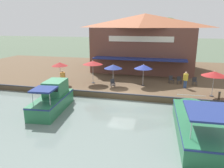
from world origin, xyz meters
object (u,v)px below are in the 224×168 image
object	(u,v)px
patio_umbrella_by_entrance	(60,64)
patio_umbrella_far_corner	(93,63)
patio_umbrella_near_quay_edge	(113,67)
cafe_chair_under_first_umbrella	(171,79)
cafe_chair_far_corner_seat	(179,80)
motorboat_second_along	(55,98)
cafe_chair_facing_river	(195,81)
mooring_post	(219,96)
waterfront_restaurant	(144,41)
patio_umbrella_back_row	(214,74)
tree_downstream_bank	(166,33)
cafe_chair_beside_entrance	(113,82)
patio_umbrella_mid_patio_left	(143,67)
motorboat_mid_row	(197,121)
person_mid_patio	(63,76)
person_near_entrance	(186,78)
cafe_chair_back_row_seat	(63,76)

from	to	relation	value
patio_umbrella_by_entrance	patio_umbrella_far_corner	bearing A→B (deg)	108.68
patio_umbrella_near_quay_edge	cafe_chair_under_first_umbrella	world-z (taller)	patio_umbrella_near_quay_edge
cafe_chair_far_corner_seat	motorboat_second_along	bearing A→B (deg)	-50.21
cafe_chair_under_first_umbrella	cafe_chair_facing_river	distance (m)	2.53
patio_umbrella_far_corner	mooring_post	size ratio (longest dim) A/B	3.20
waterfront_restaurant	mooring_post	bearing A→B (deg)	31.49
patio_umbrella_back_row	patio_umbrella_far_corner	distance (m)	12.43
patio_umbrella_near_quay_edge	tree_downstream_bank	size ratio (longest dim) A/B	0.31
cafe_chair_beside_entrance	cafe_chair_under_first_umbrella	xyz separation A→B (m)	(-3.11, 6.08, 0.00)
patio_umbrella_mid_patio_left	patio_umbrella_by_entrance	distance (m)	9.22
motorboat_mid_row	mooring_post	xyz separation A→B (m)	(-5.14, 2.37, 0.30)
cafe_chair_under_first_umbrella	cafe_chair_facing_river	world-z (taller)	same
person_mid_patio	mooring_post	distance (m)	15.33
cafe_chair_beside_entrance	motorboat_mid_row	size ratio (longest dim) A/B	0.09
motorboat_mid_row	patio_umbrella_near_quay_edge	bearing A→B (deg)	-135.11
patio_umbrella_near_quay_edge	patio_umbrella_mid_patio_left	bearing A→B (deg)	101.86
waterfront_restaurant	patio_umbrella_far_corner	xyz separation A→B (m)	(9.98, -4.63, -1.75)
waterfront_restaurant	cafe_chair_under_first_umbrella	distance (m)	9.53
cafe_chair_beside_entrance	mooring_post	distance (m)	10.32
patio_umbrella_mid_patio_left	tree_downstream_bank	xyz separation A→B (m)	(-13.61, 2.05, 3.14)
motorboat_mid_row	tree_downstream_bank	xyz separation A→B (m)	(-22.14, -2.59, 5.12)
patio_umbrella_far_corner	tree_downstream_bank	distance (m)	16.13
patio_umbrella_by_entrance	motorboat_second_along	distance (m)	6.48
patio_umbrella_mid_patio_left	motorboat_second_along	bearing A→B (deg)	-43.17
patio_umbrella_back_row	cafe_chair_under_first_umbrella	bearing A→B (deg)	-138.05
patio_umbrella_mid_patio_left	motorboat_second_along	xyz separation A→B (m)	(7.19, -6.74, -1.74)
patio_umbrella_far_corner	motorboat_second_along	distance (m)	7.28
patio_umbrella_mid_patio_left	tree_downstream_bank	world-z (taller)	tree_downstream_bank
person_mid_patio	mooring_post	bearing A→B (deg)	86.71
cafe_chair_far_corner_seat	person_near_entrance	xyz separation A→B (m)	(1.57, 0.53, 0.62)
motorboat_mid_row	tree_downstream_bank	distance (m)	22.87
patio_umbrella_near_quay_edge	mooring_post	bearing A→B (deg)	75.06
patio_umbrella_near_quay_edge	person_mid_patio	size ratio (longest dim) A/B	1.30
cafe_chair_facing_river	motorboat_second_along	size ratio (longest dim) A/B	0.13
cafe_chair_beside_entrance	cafe_chair_facing_river	size ratio (longest dim) A/B	1.00
cafe_chair_beside_entrance	mooring_post	xyz separation A→B (m)	(2.13, 10.10, -0.07)
waterfront_restaurant	cafe_chair_under_first_umbrella	xyz separation A→B (m)	(7.86, 4.01, -3.61)
patio_umbrella_back_row	patio_umbrella_far_corner	xyz separation A→B (m)	(-1.94, -12.28, 0.18)
patio_umbrella_mid_patio_left	cafe_chair_back_row_seat	xyz separation A→B (m)	(-0.36, -9.70, -1.61)
mooring_post	patio_umbrella_by_entrance	bearing A→B (deg)	-96.89
cafe_chair_facing_river	patio_umbrella_mid_patio_left	bearing A→B (deg)	-73.51
patio_umbrella_far_corner	cafe_chair_back_row_seat	size ratio (longest dim) A/B	3.03
waterfront_restaurant	mooring_post	xyz separation A→B (m)	(13.10, 8.02, -3.67)
cafe_chair_far_corner_seat	motorboat_second_along	world-z (taller)	motorboat_second_along
patio_umbrella_mid_patio_left	person_mid_patio	xyz separation A→B (m)	(2.51, -8.28, -0.94)
patio_umbrella_back_row	cafe_chair_far_corner_seat	distance (m)	5.04
patio_umbrella_far_corner	cafe_chair_far_corner_seat	world-z (taller)	patio_umbrella_far_corner
motorboat_second_along	mooring_post	size ratio (longest dim) A/B	8.06
patio_umbrella_near_quay_edge	person_near_entrance	world-z (taller)	patio_umbrella_near_quay_edge
patio_umbrella_far_corner	cafe_chair_back_row_seat	distance (m)	4.51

